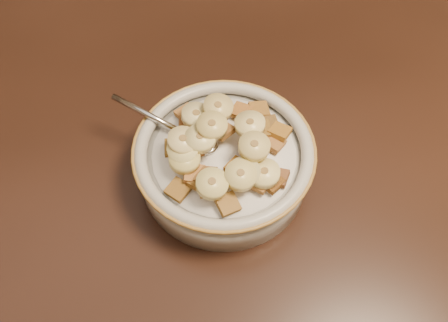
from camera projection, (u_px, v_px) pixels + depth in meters
name	position (u px, v px, depth m)	size (l,w,h in m)	color
floor	(126.00, 313.00, 1.26)	(4.00, 4.50, 0.10)	#422816
table	(21.00, 127.00, 0.61)	(1.40, 0.90, 0.04)	black
cereal_bowl	(224.00, 165.00, 0.53)	(0.18, 0.18, 0.04)	#B0AFAB
milk	(224.00, 154.00, 0.51)	(0.15, 0.15, 0.00)	white
spoon	(199.00, 141.00, 0.52)	(0.03, 0.04, 0.01)	silver
cereal_square_0	(228.00, 204.00, 0.47)	(0.02, 0.02, 0.01)	brown
cereal_square_1	(277.00, 177.00, 0.49)	(0.02, 0.02, 0.01)	brown
cereal_square_2	(195.00, 118.00, 0.53)	(0.02, 0.02, 0.01)	olive
cereal_square_3	(194.00, 174.00, 0.49)	(0.02, 0.02, 0.01)	#9B6A37
cereal_square_4	(259.00, 110.00, 0.53)	(0.02, 0.02, 0.01)	#966127
cereal_square_5	(206.00, 176.00, 0.48)	(0.02, 0.02, 0.01)	brown
cereal_square_6	(269.00, 124.00, 0.53)	(0.02, 0.02, 0.01)	brown
cereal_square_7	(238.00, 168.00, 0.48)	(0.02, 0.02, 0.01)	brown
cereal_square_8	(186.00, 163.00, 0.49)	(0.02, 0.02, 0.01)	brown
cereal_square_9	(280.00, 131.00, 0.52)	(0.02, 0.02, 0.01)	#956324
cereal_square_10	(250.00, 169.00, 0.49)	(0.02, 0.02, 0.01)	brown
cereal_square_11	(272.00, 182.00, 0.49)	(0.02, 0.02, 0.01)	brown
cereal_square_12	(222.00, 130.00, 0.51)	(0.02, 0.02, 0.01)	brown
cereal_square_13	(178.00, 190.00, 0.48)	(0.02, 0.02, 0.01)	#8E5B1C
cereal_square_14	(188.00, 125.00, 0.53)	(0.02, 0.02, 0.01)	brown
cereal_square_15	(186.00, 113.00, 0.53)	(0.02, 0.02, 0.01)	#9A5F32
cereal_square_16	(199.00, 134.00, 0.51)	(0.02, 0.02, 0.01)	brown
cereal_square_17	(274.00, 143.00, 0.51)	(0.02, 0.02, 0.01)	#9A5C33
cereal_square_18	(201.00, 182.00, 0.48)	(0.02, 0.02, 0.01)	brown
cereal_square_19	(241.00, 111.00, 0.53)	(0.02, 0.02, 0.01)	#99571C
cereal_square_20	(260.00, 129.00, 0.52)	(0.02, 0.02, 0.01)	olive
cereal_square_21	(191.00, 143.00, 0.50)	(0.02, 0.02, 0.01)	brown
cereal_square_22	(211.00, 185.00, 0.48)	(0.02, 0.02, 0.01)	brown
cereal_square_23	(250.00, 150.00, 0.50)	(0.02, 0.02, 0.01)	olive
cereal_square_24	(193.00, 146.00, 0.50)	(0.02, 0.02, 0.01)	brown
cereal_square_25	(208.00, 188.00, 0.48)	(0.02, 0.02, 0.01)	brown
cereal_square_26	(175.00, 147.00, 0.51)	(0.02, 0.02, 0.01)	olive
cereal_square_27	(194.00, 147.00, 0.50)	(0.02, 0.02, 0.01)	brown
cereal_square_28	(253.00, 140.00, 0.51)	(0.02, 0.02, 0.01)	brown
cereal_square_29	(259.00, 182.00, 0.48)	(0.02, 0.02, 0.01)	brown
cereal_square_30	(182.00, 139.00, 0.51)	(0.02, 0.02, 0.01)	brown
cereal_square_31	(182.00, 151.00, 0.50)	(0.02, 0.02, 0.01)	brown
banana_slice_0	(200.00, 139.00, 0.49)	(0.03, 0.03, 0.01)	#DAC477
banana_slice_1	(241.00, 175.00, 0.47)	(0.03, 0.03, 0.01)	#E6DC75
banana_slice_2	(218.00, 108.00, 0.51)	(0.03, 0.03, 0.01)	tan
banana_slice_3	(185.00, 159.00, 0.48)	(0.03, 0.03, 0.01)	tan
banana_slice_4	(183.00, 150.00, 0.49)	(0.03, 0.03, 0.01)	beige
banana_slice_5	(212.00, 184.00, 0.47)	(0.03, 0.03, 0.01)	#FFE984
banana_slice_6	(196.00, 115.00, 0.52)	(0.03, 0.03, 0.01)	#F4EA8D
banana_slice_7	(212.00, 126.00, 0.49)	(0.03, 0.03, 0.01)	#D9BC68
banana_slice_8	(254.00, 146.00, 0.48)	(0.03, 0.03, 0.01)	#D6B668
banana_slice_9	(244.00, 173.00, 0.48)	(0.03, 0.03, 0.01)	#D6CD7B
banana_slice_10	(250.00, 124.00, 0.50)	(0.03, 0.03, 0.01)	#E4C880
banana_slice_11	(183.00, 141.00, 0.49)	(0.03, 0.03, 0.01)	#E8D78B
banana_slice_12	(264.00, 173.00, 0.48)	(0.03, 0.03, 0.01)	#EBD686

